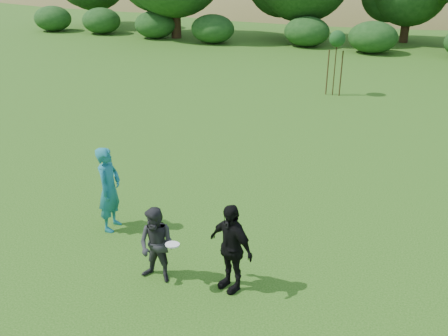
# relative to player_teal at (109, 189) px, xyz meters

# --- Properties ---
(ground) EXTENTS (120.00, 120.00, 0.00)m
(ground) POSITION_rel_player_teal_xyz_m (2.09, -1.16, -1.00)
(ground) COLOR #19470C
(ground) RESTS_ON ground
(player_teal) EXTENTS (0.55, 0.78, 2.01)m
(player_teal) POSITION_rel_player_teal_xyz_m (0.00, 0.00, 0.00)
(player_teal) COLOR #1B6D7B
(player_teal) RESTS_ON ground
(player_grey) EXTENTS (0.79, 0.63, 1.56)m
(player_grey) POSITION_rel_player_teal_xyz_m (1.95, -1.41, -0.22)
(player_grey) COLOR #28282B
(player_grey) RESTS_ON ground
(player_black) EXTENTS (1.13, 0.84, 1.79)m
(player_black) POSITION_rel_player_teal_xyz_m (3.36, -1.14, -0.11)
(player_black) COLOR black
(player_black) RESTS_ON ground
(frisbee) EXTENTS (0.27, 0.27, 0.06)m
(frisbee) POSITION_rel_player_teal_xyz_m (2.38, -1.59, 0.00)
(frisbee) COLOR white
(frisbee) RESTS_ON ground
(sapling) EXTENTS (0.70, 0.70, 2.85)m
(sapling) POSITION_rel_player_teal_xyz_m (2.80, 13.70, 1.41)
(sapling) COLOR #362715
(sapling) RESTS_ON ground
(hillside) EXTENTS (150.00, 72.00, 52.00)m
(hillside) POSITION_rel_player_teal_xyz_m (1.53, 67.29, -12.98)
(hillside) COLOR olive
(hillside) RESTS_ON ground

